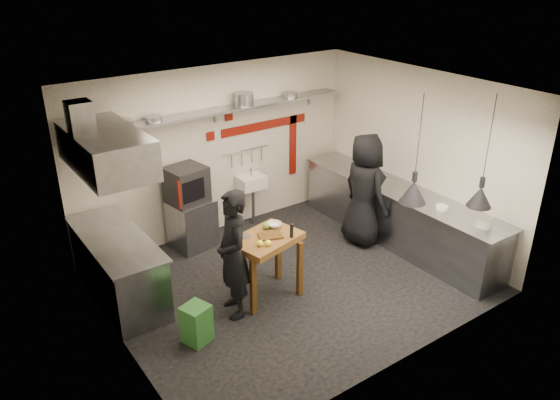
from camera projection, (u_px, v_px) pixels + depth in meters
floor at (291, 281)px, 7.96m from camera, size 5.00×5.00×0.00m
ceiling at (293, 91)px, 6.79m from camera, size 5.00×5.00×0.00m
wall_back at (216, 151)px, 8.94m from camera, size 5.00×0.04×2.80m
wall_front at (409, 259)px, 5.82m from camera, size 5.00×0.04×2.80m
wall_left at (111, 246)px, 6.06m from camera, size 0.04×4.20×2.80m
wall_right at (418, 157)px, 8.69m from camera, size 0.04×4.20×2.80m
red_band_horiz at (265, 125)px, 9.30m from camera, size 1.70×0.02×0.14m
red_band_vert at (293, 145)px, 9.82m from camera, size 0.14×0.02×1.10m
red_tile_a at (229, 116)px, 8.82m from camera, size 0.14×0.02×0.14m
red_tile_b at (211, 136)px, 8.75m from camera, size 0.14×0.02×0.14m
back_shelf at (220, 111)px, 8.50m from camera, size 4.60×0.34×0.04m
shelf_bracket_left at (97, 136)px, 7.66m from camera, size 0.04×0.06×0.24m
shelf_bracket_mid at (215, 115)px, 8.65m from camera, size 0.04×0.06×0.24m
shelf_bracket_right at (310, 98)px, 9.65m from camera, size 0.04×0.06×0.24m
pan_far_left at (123, 123)px, 7.67m from camera, size 0.32×0.32×0.09m
pan_mid_left at (153, 119)px, 7.90m from camera, size 0.33×0.33×0.07m
stock_pot at (244, 99)px, 8.69m from camera, size 0.33×0.33×0.20m
pan_right at (290, 95)px, 9.20m from camera, size 0.32×0.32×0.08m
oven_stand at (192, 224)px, 8.76m from camera, size 0.72×0.67×0.80m
combi_oven at (186, 185)px, 8.44m from camera, size 0.64×0.61×0.58m
oven_door at (193, 190)px, 8.25m from camera, size 0.53×0.11×0.46m
oven_glass at (193, 191)px, 8.24m from camera, size 0.40×0.08×0.34m
hand_sink at (251, 182)px, 9.35m from camera, size 0.46×0.34×0.22m
sink_tap at (251, 172)px, 9.27m from camera, size 0.03×0.03×0.14m
sink_drain at (253, 206)px, 9.50m from camera, size 0.06×0.06×0.66m
utensil_rail at (246, 150)px, 9.23m from camera, size 0.90×0.02×0.02m
counter_right at (398, 216)px, 8.90m from camera, size 0.70×3.80×0.90m
counter_right_top at (400, 190)px, 8.71m from camera, size 0.76×3.90×0.03m
plate_stack at (484, 221)px, 7.48m from camera, size 0.25×0.25×0.15m
small_bowl_right at (442, 207)px, 8.02m from camera, size 0.23×0.23×0.05m
counter_left at (119, 269)px, 7.42m from camera, size 0.70×1.90×0.90m
counter_left_top at (115, 239)px, 7.23m from camera, size 0.76×2.00×0.03m
extractor_hood at (106, 150)px, 6.74m from camera, size 0.78×1.60×0.50m
hood_duct at (81, 122)px, 6.44m from camera, size 0.28×0.28×0.50m
green_bin at (196, 324)px, 6.65m from camera, size 0.38×0.38×0.50m
prep_table at (266, 266)px, 7.46m from camera, size 1.04×0.84×0.92m
cutting_board at (270, 236)px, 7.27m from camera, size 0.37×0.32×0.02m
pepper_mill at (292, 230)px, 7.22m from camera, size 0.06×0.06×0.20m
lemon_a at (260, 243)px, 7.02m from camera, size 0.08×0.08×0.08m
lemon_b at (268, 243)px, 7.03m from camera, size 0.11×0.11×0.08m
veg_ball at (266, 226)px, 7.45m from camera, size 0.11×0.11×0.10m
steel_tray at (242, 237)px, 7.23m from camera, size 0.20×0.14×0.03m
bowl at (274, 225)px, 7.51m from camera, size 0.24×0.24×0.06m
heat_lamp_near at (418, 150)px, 7.00m from camera, size 0.37×0.37×1.48m
heat_lamp_far at (487, 152)px, 7.00m from camera, size 0.35×0.35×1.53m
chef_left at (233, 255)px, 6.93m from camera, size 0.55×0.72×1.75m
chef_right at (364, 190)px, 8.68m from camera, size 0.64×0.94×1.85m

